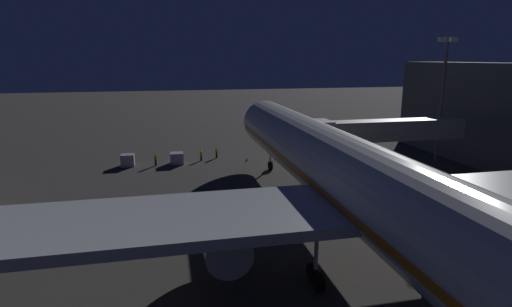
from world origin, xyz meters
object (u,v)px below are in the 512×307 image
object	(u,v)px
baggage_container_near_belt	(128,160)
traffic_cone_nose_port	(275,158)
ground_crew_under_port_wing	(216,152)
traffic_cone_nose_starboard	(247,159)
ground_crew_marshaller_fwd	(155,159)
airliner_at_gate	(371,192)
ground_crew_by_tug	(201,155)
baggage_container_mid_row	(177,158)
apron_floodlight_mast	(442,91)
jet_bridge	(373,131)

from	to	relation	value
baggage_container_near_belt	traffic_cone_nose_port	size ratio (longest dim) A/B	3.31
baggage_container_near_belt	ground_crew_under_port_wing	distance (m)	13.03
ground_crew_under_port_wing	traffic_cone_nose_starboard	bearing A→B (deg)	145.83
baggage_container_near_belt	ground_crew_under_port_wing	world-z (taller)	ground_crew_under_port_wing
ground_crew_marshaller_fwd	traffic_cone_nose_starboard	xyz separation A→B (m)	(-13.19, 0.09, -0.76)
airliner_at_gate	ground_crew_by_tug	size ratio (longest dim) A/B	41.49
baggage_container_mid_row	ground_crew_by_tug	distance (m)	3.75
apron_floodlight_mast	traffic_cone_nose_port	size ratio (longest dim) A/B	32.33
baggage_container_mid_row	traffic_cone_nose_port	size ratio (longest dim) A/B	3.37
traffic_cone_nose_port	traffic_cone_nose_starboard	size ratio (longest dim) A/B	1.00
baggage_container_mid_row	ground_crew_under_port_wing	world-z (taller)	ground_crew_under_port_wing
jet_bridge	baggage_container_near_belt	distance (m)	33.69
ground_crew_marshaller_fwd	ground_crew_by_tug	bearing A→B (deg)	-166.37
baggage_container_near_belt	ground_crew_under_port_wing	bearing A→B (deg)	-171.20
jet_bridge	ground_crew_by_tug	xyz separation A→B (m)	(20.25, -13.70, -5.20)
jet_bridge	apron_floodlight_mast	distance (m)	16.00
jet_bridge	ground_crew_under_port_wing	bearing A→B (deg)	-39.81
airliner_at_gate	ground_crew_by_tug	distance (m)	36.20
apron_floodlight_mast	baggage_container_mid_row	size ratio (longest dim) A/B	9.59
airliner_at_gate	apron_floodlight_mast	bearing A→B (deg)	-132.92
traffic_cone_nose_port	ground_crew_marshaller_fwd	bearing A→B (deg)	-0.30
baggage_container_near_belt	ground_crew_under_port_wing	size ratio (longest dim) A/B	1.03
baggage_container_mid_row	ground_crew_marshaller_fwd	bearing A→B (deg)	9.42
airliner_at_gate	ground_crew_marshaller_fwd	distance (m)	36.88
jet_bridge	baggage_container_mid_row	distance (m)	27.48
baggage_container_mid_row	traffic_cone_nose_port	bearing A→B (deg)	177.69
apron_floodlight_mast	baggage_container_near_belt	xyz separation A→B (m)	(44.75, -6.48, -9.49)
airliner_at_gate	baggage_container_mid_row	xyz separation A→B (m)	(12.40, -33.65, -5.16)
traffic_cone_nose_port	jet_bridge	bearing A→B (deg)	127.56
apron_floodlight_mast	traffic_cone_nose_starboard	bearing A→B (deg)	-11.50
jet_bridge	apron_floodlight_mast	size ratio (longest dim) A/B	1.19
baggage_container_mid_row	ground_crew_under_port_wing	xyz separation A→B (m)	(-6.02, -2.25, 0.15)
traffic_cone_nose_port	baggage_container_mid_row	bearing A→B (deg)	-2.31
ground_crew_under_port_wing	traffic_cone_nose_port	distance (m)	9.07
baggage_container_mid_row	ground_crew_under_port_wing	size ratio (longest dim) A/B	1.05
jet_bridge	ground_crew_under_port_wing	size ratio (longest dim) A/B	12.06
apron_floodlight_mast	traffic_cone_nose_port	world-z (taller)	apron_floodlight_mast
jet_bridge	ground_crew_under_port_wing	distance (m)	23.76
apron_floodlight_mast	jet_bridge	bearing A→B (deg)	24.39
ground_crew_marshaller_fwd	traffic_cone_nose_port	distance (m)	17.61
apron_floodlight_mast	traffic_cone_nose_starboard	distance (m)	30.00
traffic_cone_nose_port	traffic_cone_nose_starboard	world-z (taller)	same
airliner_at_gate	traffic_cone_nose_port	bearing A→B (deg)	-93.81
airliner_at_gate	jet_bridge	world-z (taller)	airliner_at_gate
ground_crew_by_tug	traffic_cone_nose_starboard	size ratio (longest dim) A/B	3.02
ground_crew_marshaller_fwd	traffic_cone_nose_port	world-z (taller)	ground_crew_marshaller_fwd
ground_crew_marshaller_fwd	traffic_cone_nose_starboard	bearing A→B (deg)	179.59
airliner_at_gate	baggage_container_near_belt	xyz separation A→B (m)	(19.25, -33.90, -5.13)
ground_crew_under_port_wing	traffic_cone_nose_starboard	size ratio (longest dim) A/B	3.20
airliner_at_gate	traffic_cone_nose_port	distance (m)	33.62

